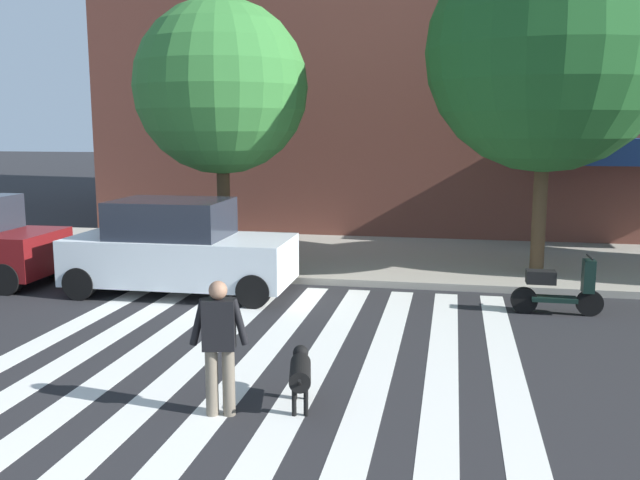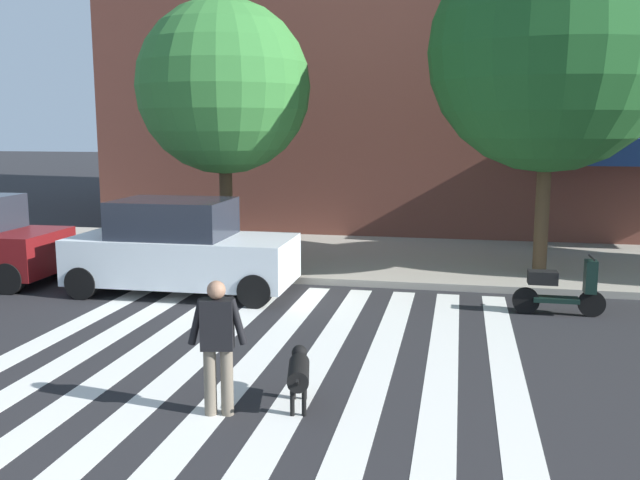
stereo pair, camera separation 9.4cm
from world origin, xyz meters
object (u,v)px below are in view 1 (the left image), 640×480
Objects in this scene: street_tree_nearest at (221,87)px; pedestrian_dog_walker at (219,340)px; parked_scooter at (557,289)px; street_tree_middle at (548,51)px; parked_car_behind_first at (179,249)px; dog_on_leash at (300,371)px.

pedestrian_dog_walker is at bearing -71.53° from street_tree_nearest.
parked_scooter is 5.35m from street_tree_middle.
parked_car_behind_first is 0.74× the size of street_tree_nearest.
parked_car_behind_first is 2.78× the size of pedestrian_dog_walker.
street_tree_nearest is 7.25m from street_tree_middle.
parked_scooter is at bearing 53.41° from dog_on_leash.
street_tree_middle is (7.21, 0.26, 0.70)m from street_tree_nearest.
dog_on_leash is at bearing -114.95° from street_tree_middle.
street_tree_nearest reaches higher than dog_on_leash.
pedestrian_dog_walker is at bearing -118.59° from street_tree_middle.
street_tree_middle is 6.67× the size of dog_on_leash.
parked_scooter is 7.11m from pedestrian_dog_walker.
parked_scooter is 0.99× the size of pedestrian_dog_walker.
parked_car_behind_first is 0.61× the size of street_tree_middle.
street_tree_nearest is 0.83× the size of street_tree_middle.
street_tree_middle is at bearing 19.54° from parked_car_behind_first.
parked_car_behind_first is at bearing 178.10° from parked_scooter.
parked_car_behind_first reaches higher than pedestrian_dog_walker.
parked_car_behind_first is at bearing 116.75° from pedestrian_dog_walker.
dog_on_leash is (0.87, 0.45, -0.48)m from pedestrian_dog_walker.
parked_scooter is 8.61m from street_tree_nearest.
parked_scooter is 1.46× the size of dog_on_leash.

